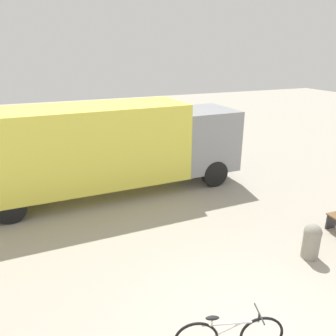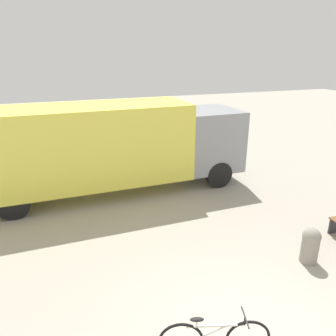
{
  "view_description": "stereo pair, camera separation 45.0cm",
  "coord_description": "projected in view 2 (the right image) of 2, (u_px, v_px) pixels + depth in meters",
  "views": [
    {
      "loc": [
        -2.96,
        -3.14,
        4.67
      ],
      "look_at": [
        0.24,
        4.63,
        1.62
      ],
      "focal_mm": 35.0,
      "sensor_mm": 36.0,
      "label": 1
    },
    {
      "loc": [
        -2.54,
        -3.3,
        4.67
      ],
      "look_at": [
        0.24,
        4.63,
        1.62
      ],
      "focal_mm": 35.0,
      "sensor_mm": 36.0,
      "label": 2
    }
  ],
  "objects": [
    {
      "name": "bollard_near_bench",
      "position": [
        311.0,
        244.0,
        7.5
      ],
      "size": [
        0.41,
        0.41,
        0.87
      ],
      "color": "gray",
      "rests_on": "ground"
    },
    {
      "name": "delivery_truck",
      "position": [
        104.0,
        145.0,
        10.86
      ],
      "size": [
        9.55,
        2.41,
        3.02
      ],
      "rotation": [
        0.0,
        0.0,
        0.02
      ],
      "color": "#EAE04C",
      "rests_on": "ground"
    }
  ]
}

